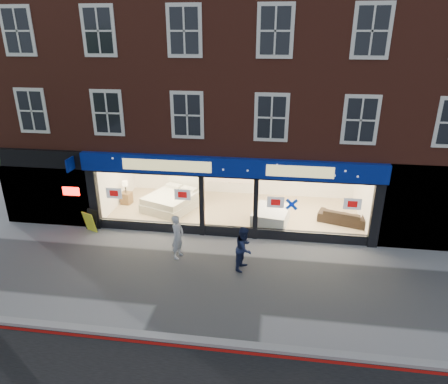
% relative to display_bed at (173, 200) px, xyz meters
% --- Properties ---
extents(ground, '(120.00, 120.00, 0.00)m').
position_rel_display_bed_xyz_m(ground, '(2.83, -5.26, -0.48)').
color(ground, gray).
rests_on(ground, ground).
extents(kerb_line, '(60.00, 0.10, 0.01)m').
position_rel_display_bed_xyz_m(kerb_line, '(2.83, -8.36, -0.47)').
color(kerb_line, '#8C0A07').
rests_on(kerb_line, ground).
extents(kerb_stone, '(60.00, 0.25, 0.12)m').
position_rel_display_bed_xyz_m(kerb_stone, '(2.83, -8.16, -0.42)').
color(kerb_stone, gray).
rests_on(kerb_stone, ground).
extents(showroom_floor, '(11.00, 4.50, 0.10)m').
position_rel_display_bed_xyz_m(showroom_floor, '(2.83, -0.01, -0.43)').
color(showroom_floor, tan).
rests_on(showroom_floor, ground).
extents(building, '(19.00, 8.26, 10.30)m').
position_rel_display_bed_xyz_m(building, '(2.82, 1.68, 6.19)').
color(building, maroon).
rests_on(building, ground).
extents(display_bed, '(2.70, 2.93, 1.35)m').
position_rel_display_bed_xyz_m(display_bed, '(0.00, 0.00, 0.00)').
color(display_bed, beige).
rests_on(display_bed, showroom_floor).
extents(bedside_table, '(0.51, 0.51, 0.55)m').
position_rel_display_bed_xyz_m(bedside_table, '(-2.27, 0.11, -0.10)').
color(bedside_table, brown).
rests_on(bedside_table, showroom_floor).
extents(mattress_stack, '(1.63, 1.93, 0.68)m').
position_rel_display_bed_xyz_m(mattress_stack, '(4.46, -1.13, -0.04)').
color(mattress_stack, silver).
rests_on(mattress_stack, showroom_floor).
extents(sofa, '(2.10, 1.32, 0.57)m').
position_rel_display_bed_xyz_m(sofa, '(7.43, -0.54, -0.09)').
color(sofa, black).
rests_on(sofa, showroom_floor).
extents(a_board, '(0.68, 0.57, 0.88)m').
position_rel_display_bed_xyz_m(a_board, '(-2.76, -2.56, -0.03)').
color(a_board, yellow).
rests_on(a_board, ground).
extents(pedestrian_grey, '(0.52, 0.67, 1.63)m').
position_rel_display_bed_xyz_m(pedestrian_grey, '(1.25, -4.03, 0.34)').
color(pedestrian_grey, '#B8BAC0').
rests_on(pedestrian_grey, ground).
extents(pedestrian_blue, '(0.77, 0.89, 1.56)m').
position_rel_display_bed_xyz_m(pedestrian_blue, '(3.66, -4.44, 0.30)').
color(pedestrian_blue, '#161E3F').
rests_on(pedestrian_blue, ground).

